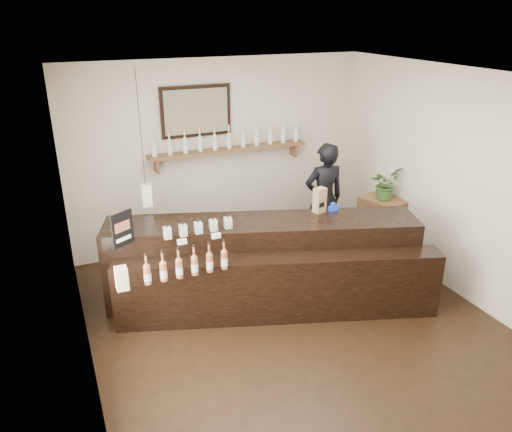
{
  "coord_description": "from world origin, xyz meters",
  "views": [
    {
      "loc": [
        -2.35,
        -4.33,
        3.41
      ],
      "look_at": [
        -0.19,
        0.7,
        1.13
      ],
      "focal_mm": 35.0,
      "sensor_mm": 36.0,
      "label": 1
    }
  ],
  "objects": [
    {
      "name": "side_cabinet",
      "position": [
        2.0,
        1.13,
        0.44
      ],
      "size": [
        0.58,
        0.7,
        0.88
      ],
      "color": "brown",
      "rests_on": "ground"
    },
    {
      "name": "ground",
      "position": [
        0.0,
        0.0,
        0.0
      ],
      "size": [
        5.0,
        5.0,
        0.0
      ],
      "primitive_type": "plane",
      "color": "black",
      "rests_on": "ground"
    },
    {
      "name": "tape_dispenser",
      "position": [
        0.85,
        0.64,
        1.1
      ],
      "size": [
        0.13,
        0.06,
        0.11
      ],
      "color": "blue",
      "rests_on": "counter"
    },
    {
      "name": "room_shell",
      "position": [
        0.0,
        0.0,
        1.7
      ],
      "size": [
        5.0,
        5.0,
        5.0
      ],
      "color": "beige",
      "rests_on": "ground"
    },
    {
      "name": "counter",
      "position": [
        -0.12,
        0.56,
        0.5
      ],
      "size": [
        3.8,
        2.16,
        1.23
      ],
      "color": "black",
      "rests_on": "ground"
    },
    {
      "name": "paper_bag",
      "position": [
        0.66,
        0.68,
        1.21
      ],
      "size": [
        0.17,
        0.14,
        0.32
      ],
      "color": "olive",
      "rests_on": "counter"
    },
    {
      "name": "back_wall_decor",
      "position": [
        -0.15,
        2.37,
        1.76
      ],
      "size": [
        2.66,
        0.96,
        1.69
      ],
      "color": "brown",
      "rests_on": "ground"
    },
    {
      "name": "promo_sign",
      "position": [
        -1.75,
        0.67,
        1.25
      ],
      "size": [
        0.25,
        0.16,
        0.38
      ],
      "color": "black",
      "rests_on": "counter"
    },
    {
      "name": "potted_plant",
      "position": [
        2.0,
        1.13,
        1.11
      ],
      "size": [
        0.54,
        0.51,
        0.46
      ],
      "primitive_type": "imported",
      "rotation": [
        0.0,
        0.0,
        0.48
      ],
      "color": "#365E25",
      "rests_on": "side_cabinet"
    },
    {
      "name": "shopkeeper",
      "position": [
        1.25,
        1.55,
        0.95
      ],
      "size": [
        0.72,
        0.49,
        1.9
      ],
      "primitive_type": "imported",
      "rotation": [
        0.0,
        0.0,
        3.09
      ],
      "color": "black",
      "rests_on": "ground"
    }
  ]
}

